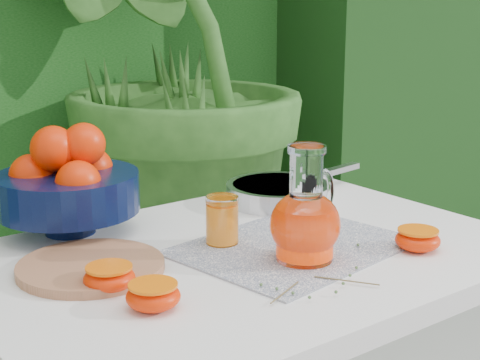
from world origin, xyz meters
TOP-DOWN VIEW (x-y plane):
  - potted_plant_right at (0.72, 1.24)m, footprint 2.76×2.76m
  - white_table at (0.12, -0.08)m, footprint 1.00×0.70m
  - placemat at (0.20, -0.12)m, footprint 0.45×0.37m
  - cutting_board at (-0.15, 0.00)m, footprint 0.26×0.26m
  - fruit_bowl at (-0.09, 0.22)m, footprint 0.31×0.31m
  - juice_pitcher at (0.17, -0.18)m, footprint 0.19×0.16m
  - juice_tumbler at (0.10, -0.03)m, footprint 0.08×0.08m
  - saute_pan at (0.37, 0.13)m, footprint 0.42×0.26m
  - orange_halves at (0.02, -0.18)m, footprint 0.62×0.26m
  - thyme_sprigs at (0.15, -0.24)m, footprint 0.30×0.24m

SIDE VIEW (x-z plane):
  - white_table at x=0.12m, z-range 0.29..1.04m
  - placemat at x=0.20m, z-range 0.75..0.75m
  - thyme_sprigs at x=0.15m, z-range 0.75..0.76m
  - cutting_board at x=-0.15m, z-range 0.75..0.77m
  - orange_halves at x=0.02m, z-range 0.75..0.79m
  - saute_pan at x=0.37m, z-range 0.75..0.80m
  - juice_tumbler at x=0.10m, z-range 0.75..0.84m
  - juice_pitcher at x=0.17m, z-range 0.72..0.93m
  - fruit_bowl at x=-0.09m, z-range 0.74..0.96m
  - potted_plant_right at x=0.72m, z-range 0.00..1.95m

